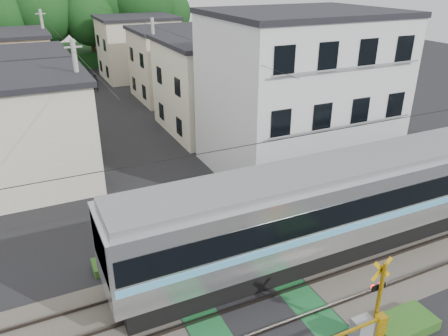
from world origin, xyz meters
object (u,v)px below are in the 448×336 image
crossing_signal_near (366,325)px  crossing_signal_far (149,247)px  commuter_train (337,204)px  pedestrian (95,83)px  apartment_block (298,93)px

crossing_signal_near → crossing_signal_far: same height
commuter_train → pedestrian: (-4.43, 32.23, -1.25)m
commuter_train → apartment_block: (3.46, 8.29, 2.48)m
commuter_train → crossing_signal_near: size_ratio=4.18×
crossing_signal_far → apartment_block: apartment_block is taller
commuter_train → crossing_signal_near: bearing=-116.9°
crossing_signal_far → commuter_train: bearing=-17.8°
commuter_train → apartment_block: size_ratio=1.94×
crossing_signal_near → pedestrian: 37.13m
crossing_signal_near → crossing_signal_far: bearing=125.3°
crossing_signal_far → pedestrian: bearing=83.9°
crossing_signal_near → commuter_train: bearing=63.1°
crossing_signal_near → pedestrian: crossing_signal_near is taller
commuter_train → crossing_signal_near: 5.63m
crossing_signal_near → pedestrian: (-1.97, 37.08, 0.21)m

